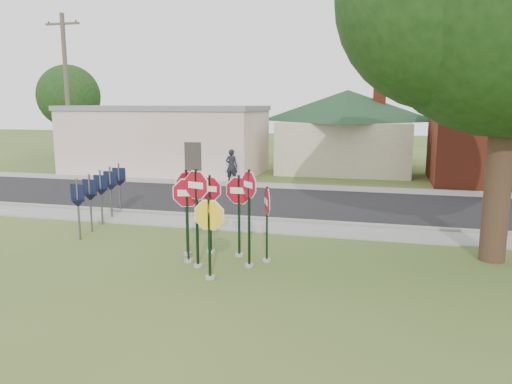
% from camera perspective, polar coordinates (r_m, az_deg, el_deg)
% --- Properties ---
extents(ground, '(120.00, 120.00, 0.00)m').
position_cam_1_polar(ground, '(12.84, -6.77, -9.82)').
color(ground, '#34531F').
rests_on(ground, ground).
extents(sidewalk_near, '(60.00, 1.60, 0.06)m').
position_cam_1_polar(sidewalk_near, '(17.85, -0.38, -3.93)').
color(sidewalk_near, gray).
rests_on(sidewalk_near, ground).
extents(road, '(60.00, 7.00, 0.04)m').
position_cam_1_polar(road, '(22.12, 2.60, -1.20)').
color(road, black).
rests_on(road, ground).
extents(sidewalk_far, '(60.00, 1.60, 0.06)m').
position_cam_1_polar(sidewalk_far, '(26.28, 4.54, 0.61)').
color(sidewalk_far, gray).
rests_on(sidewalk_far, ground).
extents(curb, '(60.00, 0.20, 0.14)m').
position_cam_1_polar(curb, '(18.78, 0.40, -3.09)').
color(curb, gray).
rests_on(curb, ground).
extents(stop_sign_center, '(1.02, 0.35, 2.78)m').
position_cam_1_polar(stop_sign_center, '(13.27, -6.79, -1.33)').
color(stop_sign_center, gray).
rests_on(stop_sign_center, ground).
extents(stop_sign_yellow, '(1.09, 0.24, 2.19)m').
position_cam_1_polar(stop_sign_yellow, '(12.43, -5.36, -4.18)').
color(stop_sign_yellow, gray).
rests_on(stop_sign_yellow, ground).
extents(stop_sign_left, '(1.06, 0.31, 2.51)m').
position_cam_1_polar(stop_sign_left, '(13.76, -7.85, -1.75)').
color(stop_sign_left, gray).
rests_on(stop_sign_left, ground).
extents(stop_sign_right, '(0.69, 0.74, 2.75)m').
position_cam_1_polar(stop_sign_right, '(13.20, -0.79, -1.50)').
color(stop_sign_right, gray).
rests_on(stop_sign_right, ground).
extents(stop_sign_back_right, '(1.09, 0.24, 2.48)m').
position_cam_1_polar(stop_sign_back_right, '(14.16, -1.95, -1.42)').
color(stop_sign_back_right, gray).
rests_on(stop_sign_back_right, ground).
extents(stop_sign_back_left, '(0.98, 0.24, 2.42)m').
position_cam_1_polar(stop_sign_back_left, '(14.55, -5.26, -1.40)').
color(stop_sign_back_left, gray).
rests_on(stop_sign_back_left, ground).
extents(stop_sign_far_right, '(0.41, 0.97, 2.23)m').
position_cam_1_polar(stop_sign_far_right, '(13.72, 1.26, -2.59)').
color(stop_sign_far_right, gray).
rests_on(stop_sign_far_right, ground).
extents(stop_sign_far_left, '(0.52, 0.89, 2.60)m').
position_cam_1_polar(stop_sign_far_left, '(14.40, -7.94, -1.02)').
color(stop_sign_far_left, gray).
rests_on(stop_sign_far_left, ground).
extents(route_sign_row, '(1.43, 4.63, 2.00)m').
position_cam_1_polar(route_sign_row, '(18.82, -17.30, 0.06)').
color(route_sign_row, '#59595E').
rests_on(route_sign_row, ground).
extents(building_stucco, '(12.20, 6.20, 4.20)m').
position_cam_1_polar(building_stucco, '(32.25, -10.26, 6.04)').
color(building_stucco, silver).
rests_on(building_stucco, ground).
extents(building_house, '(11.60, 11.60, 6.20)m').
position_cam_1_polar(building_house, '(33.33, 10.39, 8.74)').
color(building_house, beige).
rests_on(building_house, ground).
extents(utility_pole_near, '(2.20, 0.26, 9.50)m').
position_cam_1_polar(utility_pole_near, '(32.23, -20.80, 10.56)').
color(utility_pole_near, '#453C2E').
rests_on(utility_pole_near, ground).
extents(bg_tree_left, '(4.90, 4.90, 7.35)m').
position_cam_1_polar(bg_tree_left, '(42.88, -20.62, 10.19)').
color(bg_tree_left, '#311F16').
rests_on(bg_tree_left, ground).
extents(pedestrian, '(0.70, 0.47, 1.85)m').
position_cam_1_polar(pedestrian, '(27.13, -2.81, 2.97)').
color(pedestrian, black).
rests_on(pedestrian, sidewalk_far).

